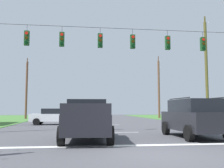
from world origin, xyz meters
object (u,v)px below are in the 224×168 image
overhead_signal_span (121,67)px  pickup_truck (87,120)px  utility_pole_mid_right (206,71)px  utility_pole_far_left (27,88)px  distant_car_crossing_white (54,116)px  suv_black (194,117)px  utility_pole_far_right (159,88)px

overhead_signal_span → pickup_truck: size_ratio=3.47×
overhead_signal_span → utility_pole_mid_right: utility_pole_mid_right is taller
overhead_signal_span → utility_pole_far_left: 25.81m
overhead_signal_span → distant_car_crossing_white: overhead_signal_span is taller
pickup_truck → distant_car_crossing_white: pickup_truck is taller
overhead_signal_span → pickup_truck: bearing=-118.6°
overhead_signal_span → suv_black: bearing=-51.2°
pickup_truck → utility_pole_far_left: size_ratio=0.60×
pickup_truck → utility_pole_far_right: 31.03m
overhead_signal_span → utility_pole_mid_right: size_ratio=1.76×
pickup_truck → utility_pole_far_left: utility_pole_far_left is taller
suv_black → utility_pole_mid_right: (6.62, 11.29, 4.21)m
suv_black → utility_pole_far_left: 31.00m
distant_car_crossing_white → overhead_signal_span: bearing=-59.2°
utility_pole_far_right → suv_black: bearing=-104.0°
suv_black → distant_car_crossing_white: (-8.26, 12.46, -0.27)m
suv_black → utility_pole_mid_right: size_ratio=0.44×
distant_car_crossing_white → utility_pole_far_left: 16.52m
distant_car_crossing_white → utility_pole_far_right: size_ratio=0.44×
overhead_signal_span → utility_pole_mid_right: (9.85, 7.27, 0.97)m
suv_black → pickup_truck: bearing=-176.1°
suv_black → utility_pole_far_left: bearing=116.3°
overhead_signal_span → utility_pole_mid_right: 12.28m
pickup_truck → suv_black: size_ratio=1.14×
utility_pole_far_right → utility_pole_far_left: (-20.55, -0.11, -0.32)m
utility_pole_far_left → distant_car_crossing_white: bearing=-70.5°
overhead_signal_span → utility_pole_far_right: (10.14, 23.72, 0.55)m
pickup_truck → distant_car_crossing_white: 13.11m
utility_pole_mid_right → utility_pole_far_left: utility_pole_mid_right is taller
pickup_truck → distant_car_crossing_white: (-2.64, 12.84, -0.18)m
distant_car_crossing_white → utility_pole_far_left: utility_pole_far_left is taller
suv_black → utility_pole_far_right: (6.91, 27.74, 3.79)m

